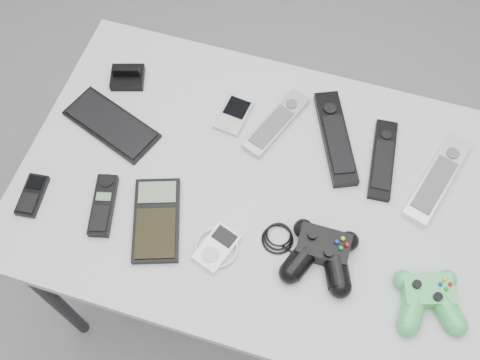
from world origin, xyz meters
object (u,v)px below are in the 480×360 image
(remote_silver_a, at_px, (276,123))
(remote_black_a, at_px, (336,137))
(pda_keyboard, at_px, (111,124))
(remote_silver_b, at_px, (438,179))
(calculator, at_px, (157,220))
(remote_black_b, at_px, (383,159))
(mp3_player, at_px, (217,248))
(cordless_handset, at_px, (103,205))
(mobile_phone, at_px, (32,195))
(controller_black, at_px, (322,253))
(controller_green, at_px, (429,298))
(pda, at_px, (233,115))
(desk, at_px, (264,200))

(remote_silver_a, xyz_separation_m, remote_black_a, (0.14, 0.00, 0.00))
(remote_silver_a, bearing_deg, pda_keyboard, -141.69)
(remote_silver_b, height_order, calculator, remote_silver_b)
(pda_keyboard, distance_m, remote_black_b, 0.63)
(remote_silver_a, distance_m, mp3_player, 0.34)
(cordless_handset, bearing_deg, pda_keyboard, 94.60)
(mobile_phone, relative_size, mp3_player, 1.01)
(remote_black_b, distance_m, cordless_handset, 0.63)
(remote_silver_b, bearing_deg, pda_keyboard, -156.95)
(controller_black, bearing_deg, cordless_handset, -177.13)
(pda_keyboard, distance_m, remote_silver_b, 0.76)
(remote_silver_b, relative_size, calculator, 1.26)
(controller_green, bearing_deg, cordless_handset, 162.31)
(mobile_phone, height_order, controller_black, controller_black)
(cordless_handset, bearing_deg, remote_silver_b, 7.98)
(remote_silver_a, height_order, remote_black_b, remote_silver_a)
(pda_keyboard, height_order, controller_black, controller_black)
(pda_keyboard, xyz_separation_m, mp3_player, (0.33, -0.22, 0.00))
(mobile_phone, bearing_deg, remote_black_a, 22.78)
(cordless_handset, bearing_deg, pda, 43.08)
(mobile_phone, relative_size, cordless_handset, 0.70)
(remote_black_b, relative_size, remote_silver_b, 0.85)
(pda_keyboard, distance_m, remote_silver_a, 0.39)
(remote_black_b, xyz_separation_m, remote_silver_b, (0.12, -0.02, 0.00))
(cordless_handset, bearing_deg, mobile_phone, 174.00)
(remote_silver_a, bearing_deg, remote_black_b, 15.98)
(remote_black_a, xyz_separation_m, controller_green, (0.26, -0.32, 0.01))
(desk, bearing_deg, remote_black_b, 31.28)
(remote_black_b, xyz_separation_m, mobile_phone, (-0.72, -0.32, -0.00))
(remote_silver_b, relative_size, controller_green, 1.66)
(remote_black_a, height_order, mobile_phone, remote_black_a)
(remote_silver_a, distance_m, controller_green, 0.51)
(remote_silver_a, height_order, mp3_player, remote_silver_a)
(remote_black_b, relative_size, mp3_player, 2.08)
(pda_keyboard, height_order, mp3_player, mp3_player)
(mobile_phone, xyz_separation_m, mp3_player, (0.43, 0.00, 0.00))
(desk, distance_m, remote_silver_b, 0.39)
(pda_keyboard, relative_size, controller_green, 1.57)
(desk, xyz_separation_m, remote_black_b, (0.24, 0.14, 0.07))
(pda_keyboard, distance_m, remote_black_a, 0.52)
(pda_keyboard, relative_size, remote_black_b, 1.12)
(desk, xyz_separation_m, cordless_handset, (-0.32, -0.15, 0.07))
(pda, relative_size, remote_black_a, 0.40)
(pda, height_order, remote_silver_a, remote_silver_a)
(mp3_player, bearing_deg, remote_black_a, 80.76)
(remote_silver_a, relative_size, mobile_phone, 2.02)
(desk, bearing_deg, controller_green, -21.60)
(remote_silver_a, bearing_deg, remote_silver_b, 15.32)
(pda, height_order, remote_black_a, remote_black_a)
(remote_black_b, xyz_separation_m, controller_green, (0.14, -0.29, 0.01))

